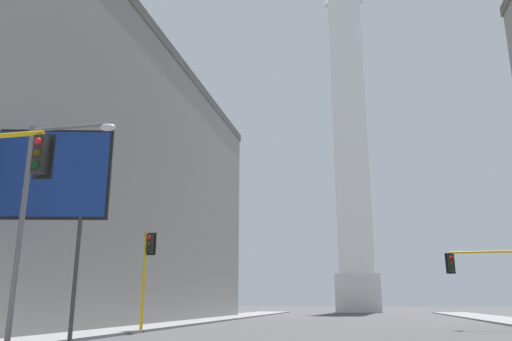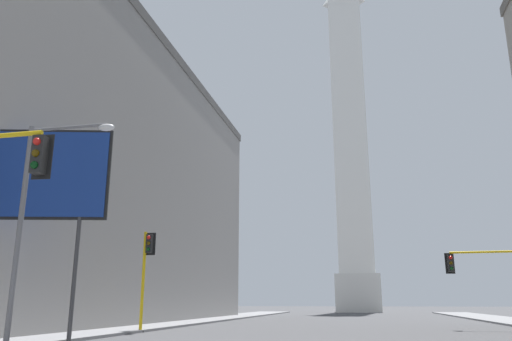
% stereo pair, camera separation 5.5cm
% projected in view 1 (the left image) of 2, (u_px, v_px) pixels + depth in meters
% --- Properties ---
extents(sidewalk_left, '(5.00, 102.74, 0.15)m').
position_uv_depth(sidewalk_left, '(143.00, 326.00, 33.85)').
color(sidewalk_left, slate).
rests_on(sidewalk_left, ground_plane).
extents(building_left, '(20.34, 57.02, 23.55)m').
position_uv_depth(building_left, '(31.00, 171.00, 39.73)').
color(building_left, gray).
rests_on(building_left, ground_plane).
extents(obelisk, '(7.37, 7.37, 64.78)m').
position_uv_depth(obelisk, '(350.00, 136.00, 90.74)').
color(obelisk, silver).
rests_on(obelisk, ground_plane).
extents(traffic_light_mid_right, '(5.11, 0.52, 4.87)m').
position_uv_depth(traffic_light_mid_right, '(500.00, 269.00, 31.43)').
color(traffic_light_mid_right, yellow).
rests_on(traffic_light_mid_right, ground_plane).
extents(traffic_light_mid_left, '(0.77, 0.50, 5.72)m').
position_uv_depth(traffic_light_mid_left, '(147.00, 265.00, 29.16)').
color(traffic_light_mid_left, yellow).
rests_on(traffic_light_mid_left, ground_plane).
extents(street_lamp, '(3.60, 0.36, 8.28)m').
position_uv_depth(street_lamp, '(38.00, 205.00, 18.46)').
color(street_lamp, slate).
rests_on(street_lamp, ground_plane).
extents(billboard_sign, '(6.94, 1.89, 9.16)m').
position_uv_depth(billboard_sign, '(29.00, 177.00, 21.82)').
color(billboard_sign, '#3F3F42').
rests_on(billboard_sign, ground_plane).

